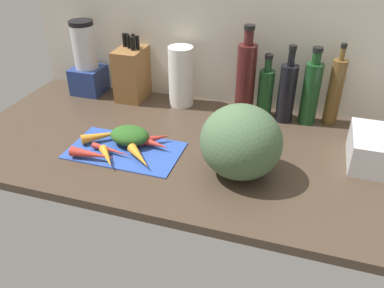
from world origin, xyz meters
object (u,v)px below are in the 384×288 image
at_px(bottle_4, 335,91).
at_px(bottle_3, 311,92).
at_px(carrot_5, 156,144).
at_px(winter_squash, 241,142).
at_px(carrot_4, 92,154).
at_px(paper_towel_roll, 181,76).
at_px(bottle_1, 265,92).
at_px(carrot_1, 105,135).
at_px(carrot_6, 107,157).
at_px(bottle_0, 246,79).
at_px(knife_block, 132,73).
at_px(bottle_2, 287,92).
at_px(carrot_0, 155,138).
at_px(carrot_3, 111,150).
at_px(carrot_2, 139,157).
at_px(blender_appliance, 87,63).
at_px(cutting_board, 125,150).

bearing_deg(bottle_4, bottle_3, -164.61).
height_order(carrot_5, winter_squash, winter_squash).
bearing_deg(carrot_4, bottle_4, 34.91).
relative_size(carrot_4, bottle_4, 0.50).
relative_size(paper_towel_roll, bottle_1, 0.96).
bearing_deg(carrot_1, carrot_6, -59.30).
bearing_deg(carrot_1, bottle_0, 39.94).
xyz_separation_m(knife_block, bottle_0, (0.49, -0.02, 0.04)).
bearing_deg(bottle_2, carrot_4, -139.63).
xyz_separation_m(carrot_0, carrot_3, (-0.12, -0.11, -0.01)).
xyz_separation_m(carrot_0, carrot_4, (-0.16, -0.16, -0.00)).
xyz_separation_m(paper_towel_roll, bottle_0, (0.27, -0.02, 0.03)).
relative_size(carrot_2, bottle_2, 0.43).
bearing_deg(bottle_4, paper_towel_roll, -178.43).
relative_size(carrot_5, bottle_2, 0.35).
bearing_deg(bottle_1, carrot_5, -131.22).
xyz_separation_m(paper_towel_roll, bottle_4, (0.60, 0.02, 0.01)).
relative_size(carrot_1, carrot_6, 1.46).
xyz_separation_m(carrot_4, blender_appliance, (-0.29, 0.49, 0.11)).
bearing_deg(bottle_3, bottle_0, -178.10).
xyz_separation_m(carrot_5, bottle_0, (0.24, 0.36, 0.13)).
relative_size(blender_appliance, bottle_3, 1.07).
height_order(winter_squash, knife_block, knife_block).
bearing_deg(carrot_1, blender_appliance, 126.55).
bearing_deg(bottle_4, carrot_3, -146.37).
distance_m(carrot_2, paper_towel_roll, 0.48).
bearing_deg(bottle_4, carrot_5, -145.56).
bearing_deg(cutting_board, carrot_2, -33.78).
xyz_separation_m(carrot_2, carrot_3, (-0.11, 0.02, -0.01)).
distance_m(carrot_4, knife_block, 0.52).
bearing_deg(blender_appliance, carrot_4, -59.24).
relative_size(bottle_1, bottle_3, 0.86).
distance_m(cutting_board, carrot_4, 0.12).
bearing_deg(bottle_2, cutting_board, -141.40).
bearing_deg(carrot_3, carrot_5, 29.92).
height_order(carrot_6, bottle_0, bottle_0).
bearing_deg(bottle_1, blender_appliance, 179.66).
bearing_deg(carrot_0, bottle_1, 44.85).
relative_size(carrot_2, paper_towel_roll, 0.52).
xyz_separation_m(carrot_1, bottle_3, (0.68, 0.37, 0.10)).
xyz_separation_m(cutting_board, carrot_6, (-0.02, -0.08, 0.02)).
relative_size(carrot_3, carrot_6, 1.33).
bearing_deg(bottle_3, knife_block, 179.41).
bearing_deg(bottle_3, carrot_6, -140.96).
height_order(carrot_0, paper_towel_roll, paper_towel_roll).
distance_m(carrot_1, carrot_2, 0.20).
bearing_deg(carrot_4, carrot_6, 3.78).
distance_m(bottle_0, bottle_3, 0.25).
height_order(carrot_3, winter_squash, winter_squash).
bearing_deg(carrot_5, carrot_1, -179.61).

